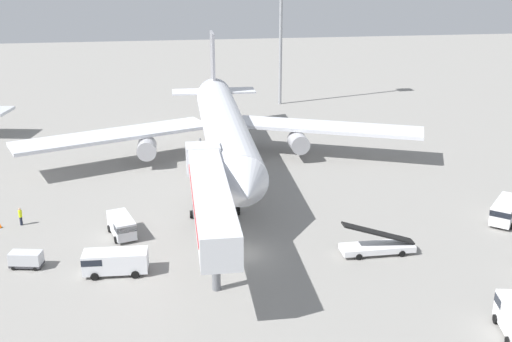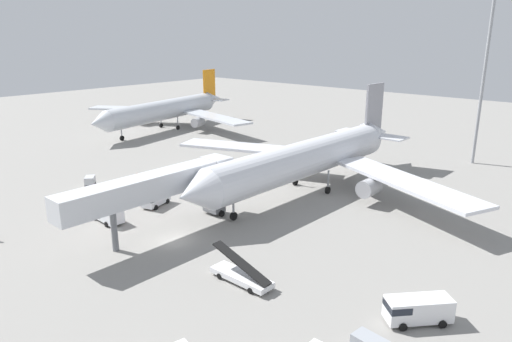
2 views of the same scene
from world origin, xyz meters
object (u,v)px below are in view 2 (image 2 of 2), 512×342
Objects in this scene: belt_loader_truck at (241,275)px; airplane_background at (167,110)px; service_van_far_center at (416,309)px; baggage_cart_far_left at (90,181)px; baggage_cart_far_right at (91,197)px; apron_light_mast at (489,41)px; jet_bridge at (162,186)px; ground_crew_worker_midground at (137,178)px; airplane_at_gate at (310,158)px; service_van_near_center at (106,212)px; service_van_outer_right at (155,198)px; safety_cone_alpha at (129,181)px.

belt_loader_truck is 0.14× the size of airplane_background.
service_van_far_center is 2.08× the size of baggage_cart_far_left.
baggage_cart_far_right is 70.12m from apron_light_mast.
belt_loader_truck is 63.60m from apron_light_mast.
ground_crew_worker_midground is at bearing 154.06° from jet_bridge.
airplane_at_gate reaches higher than service_van_near_center.
apron_light_mast is at bearing 53.68° from ground_crew_worker_midground.
service_van_outer_right is at bearing -121.23° from airplane_at_gate.
belt_loader_truck is 23.51m from service_van_near_center.
airplane_background is (-65.77, 42.76, 4.13)m from belt_loader_truck.
airplane_background is at bearing 130.35° from baggage_cart_far_right.
safety_cone_alpha is 44.17m from airplane_background.
ground_crew_worker_midground is (-18.44, 8.97, -4.89)m from jet_bridge.
jet_bridge is 10.62m from service_van_outer_right.
safety_cone_alpha is at bearing 173.12° from service_van_far_center.
belt_loader_truck is 78.55m from airplane_background.
airplane_at_gate is at bearing 81.28° from jet_bridge.
service_van_far_center is 46.47m from baggage_cart_far_right.
service_van_near_center is at bearing -49.33° from ground_crew_worker_midground.
baggage_cart_far_right is at bearing -178.69° from jet_bridge.
apron_light_mast is at bearing 52.43° from safety_cone_alpha.
service_van_near_center is 39.07m from service_van_far_center.
service_van_outer_right is 1.63× the size of baggage_cart_far_right.
jet_bridge is 4.20× the size of service_van_near_center.
service_van_far_center is 0.16× the size of apron_light_mast.
baggage_cart_far_right is 53.61m from airplane_background.
jet_bridge is 47.87× the size of safety_cone_alpha.
baggage_cart_far_left is at bearing -142.13° from airplane_at_gate.
jet_bridge is at bearing -25.94° from ground_crew_worker_midground.
airplane_at_gate reaches higher than baggage_cart_far_left.
airplane_at_gate is 1.64× the size of apron_light_mast.
airplane_at_gate is 29.35m from safety_cone_alpha.
airplane_at_gate is at bearing -16.21° from airplane_background.
service_van_near_center is (-23.51, -0.23, 0.42)m from belt_loader_truck.
baggage_cart_far_left reaches higher than baggage_cart_far_right.
airplane_background reaches higher than baggage_cart_far_left.
ground_crew_worker_midground is at bearing 161.25° from belt_loader_truck.
airplane_at_gate is 9.93× the size of service_van_far_center.
baggage_cart_far_right is 9.95m from safety_cone_alpha.
baggage_cart_far_right reaches higher than safety_cone_alpha.
service_van_outer_right is at bearing -39.88° from airplane_background.
ground_crew_worker_midground is 63.83m from apron_light_mast.
safety_cone_alpha is at bearing 136.71° from service_van_near_center.
apron_light_mast is (35.74, 48.62, 20.81)m from ground_crew_worker_midground.
apron_light_mast is (13.54, 33.06, 16.64)m from airplane_at_gate.
jet_bridge reaches higher than belt_loader_truck.
service_van_outer_right is 2.56× the size of ground_crew_worker_midground.
ground_crew_worker_midground is at bearing 157.97° from service_van_outer_right.
baggage_cart_far_right is at bearing -64.54° from safety_cone_alpha.
airplane_at_gate is 110.20× the size of safety_cone_alpha.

